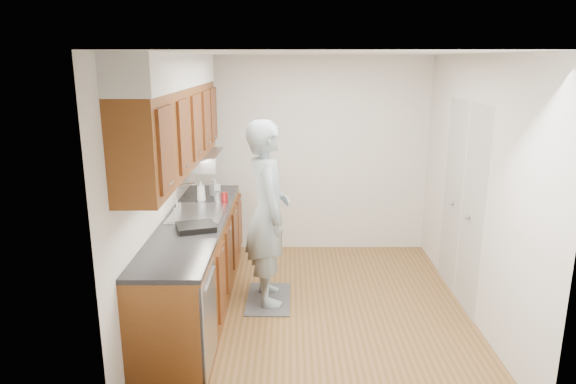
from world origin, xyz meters
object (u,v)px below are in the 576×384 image
object	(u,v)px
soap_bottle_a	(201,191)
soap_bottle_b	(215,187)
steel_can	(218,198)
dish_rack	(196,227)
soda_can	(225,198)
person	(268,201)

from	to	relation	value
soap_bottle_a	soap_bottle_b	bearing A→B (deg)	68.44
soap_bottle_b	steel_can	size ratio (longest dim) A/B	1.49
steel_can	dish_rack	size ratio (longest dim) A/B	0.40
soda_can	soap_bottle_a	bearing A→B (deg)	169.71
person	soap_bottle_a	size ratio (longest dim) A/B	8.41
person	dish_rack	xyz separation A→B (m)	(-0.63, -0.50, -0.11)
person	soap_bottle_b	distance (m)	0.96
soap_bottle_a	soda_can	size ratio (longest dim) A/B	2.10
steel_can	dish_rack	world-z (taller)	steel_can
person	soda_can	size ratio (longest dim) A/B	17.69
soda_can	steel_can	world-z (taller)	steel_can
person	dish_rack	size ratio (longest dim) A/B	6.29
soap_bottle_b	dish_rack	distance (m)	1.22
soap_bottle_a	steel_can	xyz separation A→B (m)	(0.19, -0.07, -0.06)
person	soda_can	xyz separation A→B (m)	(-0.48, 0.40, -0.08)
person	steel_can	bearing A→B (deg)	44.55
soap_bottle_b	dish_rack	size ratio (longest dim) A/B	0.59
person	soda_can	world-z (taller)	person
person	dish_rack	world-z (taller)	person
person	soap_bottle_b	world-z (taller)	person
soap_bottle_a	person	bearing A→B (deg)	-30.99
dish_rack	soap_bottle_a	bearing A→B (deg)	77.55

